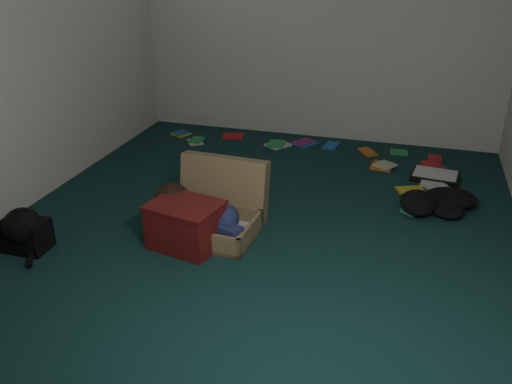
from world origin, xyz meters
The scene contains 11 objects.
floor centered at (0.00, 0.00, 0.00)m, with size 4.50×4.50×0.00m, color #11302E.
wall_back centered at (0.00, 2.25, 1.30)m, with size 4.50×4.50×0.00m, color silver.
wall_front centered at (0.00, -2.25, 1.30)m, with size 4.50×4.50×0.00m, color silver.
wall_left centered at (-2.00, 0.00, 1.30)m, with size 4.50×4.50×0.00m, color silver.
suitcase centered at (-0.33, -0.15, 0.16)m, with size 0.76×0.74×0.53m.
person centered at (-0.39, -0.33, 0.20)m, with size 0.78×0.40×0.33m.
maroon_bin centered at (-0.44, -0.48, 0.17)m, with size 0.57×0.49×0.35m.
backpack centered at (-1.55, -0.86, 0.13)m, with size 0.42×0.33×0.25m, color black, non-canonical shape.
clothing_pile centered at (1.32, 0.66, 0.07)m, with size 0.46×0.38×0.15m, color black, non-canonical shape.
paper_tray centered at (1.34, 1.35, 0.03)m, with size 0.47×0.38×0.06m.
book_scatter centered at (0.36, 1.62, 0.01)m, with size 3.09×1.63×0.02m.
Camera 1 is at (1.05, -3.70, 2.08)m, focal length 38.00 mm.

